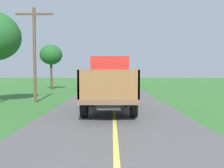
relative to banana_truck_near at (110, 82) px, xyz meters
The scene contains 4 objects.
banana_truck_near is the anchor object (origin of this frame).
banana_truck_far 14.34m from the banana_truck_near, 90.41° to the left, with size 2.38×5.81×2.80m.
utility_pole_roadside 6.19m from the banana_truck_near, 148.97° to the left, with size 2.46×0.20×6.26m.
roadside_tree_mid_right 16.91m from the banana_truck_near, 115.65° to the left, with size 2.66×2.66×5.40m.
Camera 1 is at (-0.10, 0.69, 1.94)m, focal length 35.53 mm.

